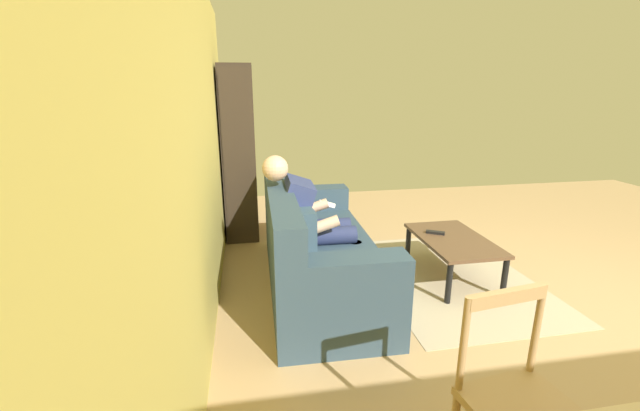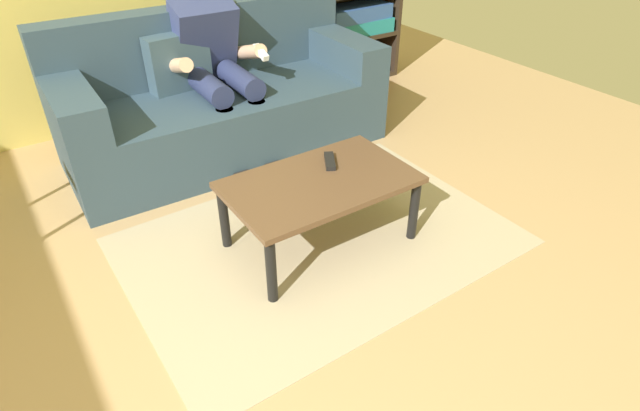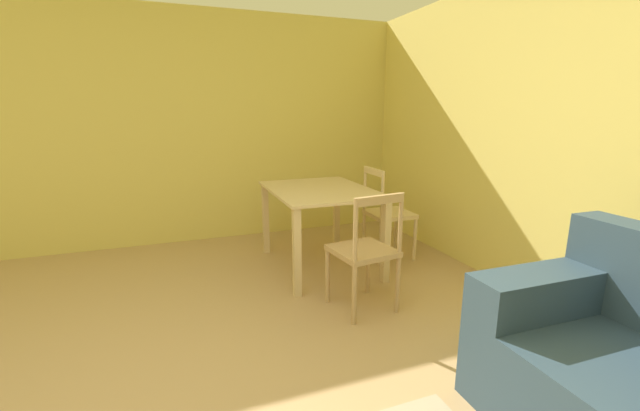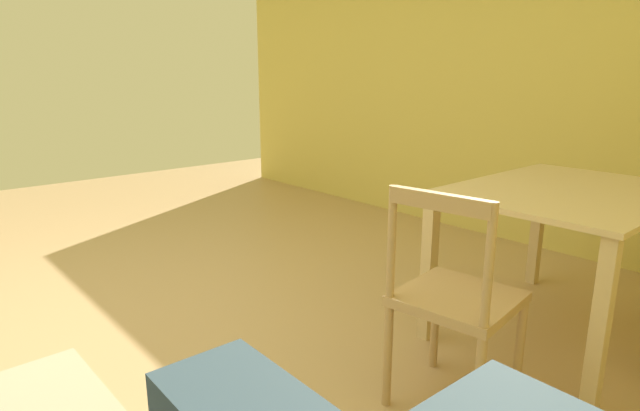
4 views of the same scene
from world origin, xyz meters
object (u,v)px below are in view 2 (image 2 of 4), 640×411
person_lounging (213,61)px  couch (221,102)px  tv_remote (330,161)px  coffee_table (320,188)px

person_lounging → couch: bearing=-83.0°
person_lounging → tv_remote: (0.09, -1.21, -0.22)m
coffee_table → tv_remote: (0.14, 0.11, 0.06)m
couch → tv_remote: (0.09, -1.17, 0.06)m
couch → tv_remote: size_ratio=12.45×
person_lounging → tv_remote: size_ratio=6.95×
couch → coffee_table: bearing=-92.2°
tv_remote → coffee_table: bearing=69.4°
couch → person_lounging: size_ratio=1.79×
person_lounging → coffee_table: (-0.04, -1.32, -0.28)m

